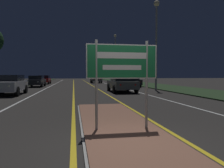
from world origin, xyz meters
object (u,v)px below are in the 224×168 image
(streetlight_right_far, at_px, (115,53))
(car_approaching_2, at_px, (44,79))
(car_approaching_1, at_px, (36,81))
(car_receding_1, at_px, (130,81))
(car_receding_2, at_px, (96,79))
(streetlight_right_near, at_px, (156,31))
(car_receding_0, at_px, (122,83))
(highway_sign, at_px, (122,66))
(car_approaching_0, at_px, (9,84))

(streetlight_right_far, distance_m, car_approaching_2, 13.69)
(car_approaching_1, bearing_deg, streetlight_right_far, 44.16)
(car_receding_1, distance_m, car_receding_2, 13.40)
(streetlight_right_far, relative_size, car_receding_2, 2.06)
(streetlight_right_near, relative_size, car_receding_0, 1.84)
(car_approaching_1, bearing_deg, car_approaching_2, 91.24)
(highway_sign, distance_m, streetlight_right_far, 35.15)
(car_receding_1, bearing_deg, highway_sign, -105.40)
(car_receding_1, xyz_separation_m, car_receding_2, (-2.93, 13.07, -0.00))
(car_receding_1, distance_m, car_approaching_1, 11.61)
(highway_sign, distance_m, streetlight_right_near, 16.04)
(streetlight_right_far, bearing_deg, car_receding_0, -99.31)
(car_approaching_0, distance_m, car_approaching_1, 10.87)
(car_approaching_2, bearing_deg, car_receding_2, 17.89)
(streetlight_right_far, height_order, car_approaching_1, streetlight_right_far)
(streetlight_right_near, bearing_deg, highway_sign, -114.57)
(streetlight_right_far, distance_m, car_approaching_0, 26.24)
(car_receding_1, bearing_deg, streetlight_right_near, -82.85)
(car_approaching_0, relative_size, car_approaching_2, 0.96)
(car_receding_0, relative_size, car_receding_1, 1.00)
(highway_sign, relative_size, car_approaching_2, 0.51)
(streetlight_right_far, bearing_deg, car_approaching_1, -135.84)
(streetlight_right_far, relative_size, car_approaching_0, 2.07)
(highway_sign, height_order, car_approaching_0, highway_sign)
(car_receding_1, height_order, car_approaching_2, car_receding_1)
(highway_sign, relative_size, streetlight_right_far, 0.26)
(streetlight_right_far, bearing_deg, car_approaching_2, -164.12)
(car_receding_1, bearing_deg, car_approaching_1, 170.19)
(car_receding_1, relative_size, car_receding_2, 1.06)
(car_receding_0, relative_size, car_receding_2, 1.06)
(highway_sign, height_order, car_approaching_2, highway_sign)
(car_approaching_0, bearing_deg, streetlight_right_near, 11.24)
(highway_sign, xyz_separation_m, car_approaching_1, (-5.77, 22.55, -1.00))
(streetlight_right_far, xyz_separation_m, car_receding_1, (-0.72, -13.78, -4.78))
(car_receding_1, relative_size, car_approaching_1, 0.99)
(car_receding_0, distance_m, car_approaching_1, 13.01)
(highway_sign, distance_m, car_approaching_1, 23.30)
(car_approaching_1, bearing_deg, streetlight_right_near, -34.45)
(car_receding_0, distance_m, car_approaching_0, 8.88)
(car_receding_1, height_order, car_approaching_1, car_receding_1)
(streetlight_right_far, bearing_deg, car_receding_1, -92.98)
(streetlight_right_far, distance_m, car_receding_1, 14.60)
(streetlight_right_near, xyz_separation_m, car_receding_2, (-3.74, 19.49, -4.87))
(car_approaching_1, height_order, car_approaching_2, same)
(car_receding_0, bearing_deg, streetlight_right_near, 20.30)
(highway_sign, xyz_separation_m, car_approaching_0, (-5.96, 11.69, -0.93))
(car_receding_0, relative_size, car_approaching_2, 1.02)
(car_approaching_0, distance_m, car_approaching_2, 19.16)
(car_approaching_1, distance_m, car_approaching_2, 8.29)
(car_receding_2, height_order, car_approaching_1, car_approaching_1)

